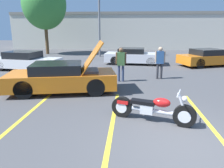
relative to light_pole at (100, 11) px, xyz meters
name	(u,v)px	position (x,y,z in m)	size (l,w,h in m)	color
ground_plane	(192,150)	(4.05, -15.61, -3.98)	(80.00, 80.00, 0.00)	#474749
parking_stripe_foreground	(24,117)	(-0.49, -14.16, -3.97)	(0.12, 4.99, 0.01)	yellow
parking_stripe_middle	(113,120)	(2.19, -14.16, -3.97)	(0.12, 4.99, 0.01)	yellow
parking_stripe_back	(208,123)	(4.88, -14.16, -3.97)	(0.12, 4.99, 0.01)	yellow
far_building	(141,30)	(4.05, 8.58, -1.64)	(32.00, 4.20, 4.40)	beige
light_pole	(100,11)	(0.00, 0.00, 0.00)	(1.21, 0.28, 7.20)	slate
tree_background	(44,4)	(-5.63, 1.62, 0.81)	(4.19, 4.19, 7.21)	brown
motorcycle	(152,109)	(3.29, -14.15, -3.60)	(2.33, 1.02, 0.94)	black
show_car_hood_open	(62,77)	(-0.11, -11.43, -3.36)	(4.62, 2.67, 2.08)	orange
parked_car_left_row	(25,61)	(-3.91, -6.81, -3.42)	(4.49, 2.43, 1.16)	white
parked_car_mid_row	(133,56)	(2.92, -3.97, -3.42)	(4.22, 2.06, 1.15)	silver
parked_car_right_row	(208,58)	(8.11, -4.40, -3.41)	(4.39, 3.04, 1.17)	orange
spectator_by_show_car	(121,62)	(2.23, -9.44, -2.99)	(0.52, 0.22, 1.67)	#38476B
spectator_midground	(160,60)	(4.22, -8.72, -2.99)	(0.52, 0.22, 1.66)	#333338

